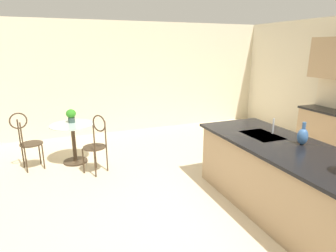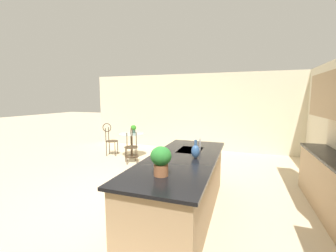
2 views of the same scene
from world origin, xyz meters
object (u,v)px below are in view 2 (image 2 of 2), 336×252
bistro_table (132,143)px  chair_by_island (110,138)px  chair_near_window (131,144)px  potted_plant_on_table (133,128)px  vase_on_counter (195,151)px  potted_plant_counter_far (161,159)px

bistro_table → chair_by_island: (0.03, -0.76, 0.13)m
chair_by_island → bistro_table: bearing=92.2°
chair_near_window → potted_plant_on_table: chair_near_window is taller
vase_on_counter → chair_near_window: bearing=-132.9°
bistro_table → chair_near_window: 0.73m
chair_by_island → vase_on_counter: vase_on_counter is taller
potted_plant_on_table → vase_on_counter: 3.89m
bistro_table → potted_plant_counter_far: 4.40m
vase_on_counter → chair_by_island: bearing=-128.9°
potted_plant_on_table → vase_on_counter: bearing=42.1°
potted_plant_counter_far → vase_on_counter: bearing=165.6°
potted_plant_counter_far → bistro_table: bearing=-146.9°
chair_near_window → vase_on_counter: vase_on_counter is taller
bistro_table → potted_plant_on_table: potted_plant_on_table is taller
chair_near_window → potted_plant_on_table: bearing=-156.8°
bistro_table → chair_near_window: size_ratio=0.77×
potted_plant_on_table → potted_plant_counter_far: size_ratio=0.70×
bistro_table → chair_by_island: size_ratio=0.77×
bistro_table → vase_on_counter: size_ratio=2.78×
chair_by_island → chair_near_window: bearing=61.0°
bistro_table → chair_near_window: chair_near_window is taller
chair_near_window → vase_on_counter: bearing=47.1°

